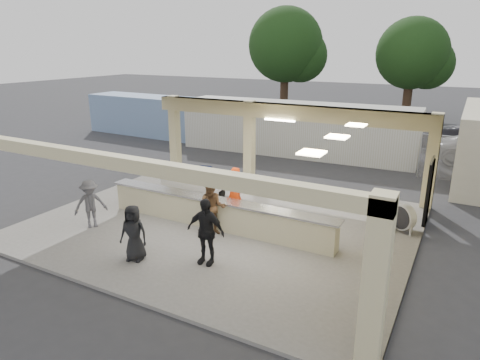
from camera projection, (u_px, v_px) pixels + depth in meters
The scene contains 15 objects.
ground at pixel (224, 224), 14.41m from camera, with size 120.00×120.00×0.00m, color #2D2D30.
pavilion at pixel (239, 182), 14.46m from camera, with size 12.01×10.00×3.55m.
baggage_counter at pixel (216, 213), 13.81m from camera, with size 8.20×0.58×0.98m.
luggage_cart at pixel (195, 181), 16.39m from camera, with size 2.27×1.46×1.30m.
drum_fan at pixel (403, 217), 13.46m from camera, with size 0.84×0.69×0.92m.
baggage_handler at pixel (234, 194), 14.31m from camera, with size 0.67×0.37×1.84m, color red.
passenger_a at pixel (212, 208), 13.20m from camera, with size 0.84×0.37×1.72m, color brown.
passenger_b at pixel (206, 231), 11.39m from camera, with size 1.09×0.40×1.85m, color black.
passenger_c at pixel (90, 204), 13.74m from camera, with size 1.03×0.36×1.59m, color #504F54.
passenger_d at pixel (134, 233), 11.62m from camera, with size 0.77×0.32×1.58m, color black.
car_dark at pixel (464, 142), 23.38m from camera, with size 1.56×4.43×1.48m, color black.
container_white at pixel (296, 129), 23.59m from camera, with size 12.85×2.57×2.78m, color beige.
container_blue at pixel (155, 116), 28.60m from camera, with size 9.84×2.36×2.56m, color #7995C1.
tree_left at pixel (290, 48), 36.49m from camera, with size 6.60×6.30×9.00m.
tree_mid at pixel (417, 56), 33.80m from camera, with size 6.00×5.60×8.00m.
Camera 1 is at (6.82, -11.42, 5.74)m, focal length 32.00 mm.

